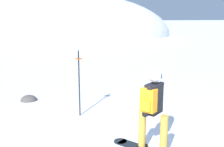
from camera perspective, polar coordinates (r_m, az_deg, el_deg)
The scene contains 4 objects.
ridge_peak_main at distance 40.59m, azimuth -11.66°, elevation 8.14°, with size 33.04×29.73×12.17m.
snowboarder_main at distance 5.24m, azimuth 8.63°, elevation -7.62°, with size 1.28×1.47×1.71m.
piste_marker_near at distance 7.21m, azimuth -7.02°, elevation -1.00°, with size 0.20×0.20×1.84m.
rock_dark at distance 9.10m, azimuth -17.27°, elevation -5.53°, with size 0.53×0.45×0.37m.
Camera 1 is at (-1.57, -4.09, 2.68)m, focal length 42.99 mm.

